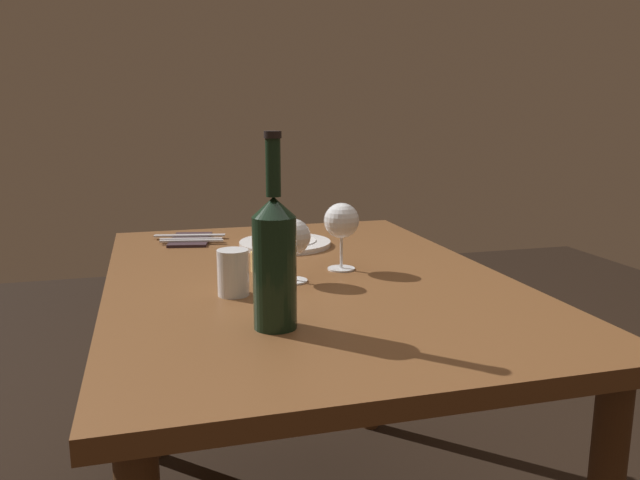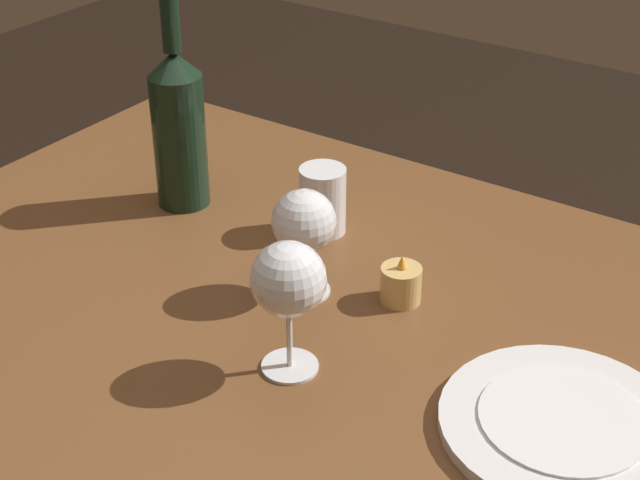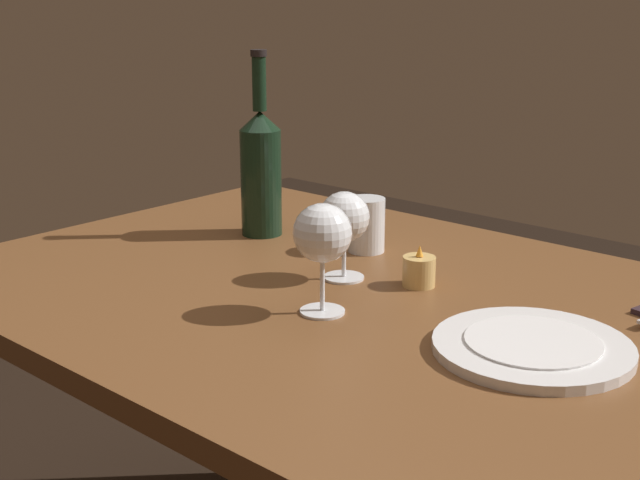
# 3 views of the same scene
# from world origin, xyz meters

# --- Properties ---
(dining_table) EXTENTS (1.30, 0.90, 0.74)m
(dining_table) POSITION_xyz_m (0.00, 0.00, 0.65)
(dining_table) COLOR brown
(dining_table) RESTS_ON ground
(wine_glass_left) EXTENTS (0.08, 0.08, 0.16)m
(wine_glass_left) POSITION_xyz_m (0.03, -0.10, 0.86)
(wine_glass_left) COLOR white
(wine_glass_left) RESTS_ON dining_table
(wine_glass_right) EXTENTS (0.08, 0.08, 0.14)m
(wine_glass_right) POSITION_xyz_m (-0.05, 0.04, 0.84)
(wine_glass_right) COLOR white
(wine_glass_right) RESTS_ON dining_table
(wine_bottle) EXTENTS (0.08, 0.08, 0.35)m
(wine_bottle) POSITION_xyz_m (-0.33, 0.14, 0.87)
(wine_bottle) COLOR black
(wine_bottle) RESTS_ON dining_table
(water_tumbler) EXTENTS (0.07, 0.07, 0.10)m
(water_tumbler) POSITION_xyz_m (-0.11, 0.18, 0.78)
(water_tumbler) COLOR white
(water_tumbler) RESTS_ON dining_table
(votive_candle) EXTENTS (0.05, 0.05, 0.07)m
(votive_candle) POSITION_xyz_m (0.07, 0.09, 0.76)
(votive_candle) COLOR #DBB266
(votive_candle) RESTS_ON dining_table
(dinner_plate) EXTENTS (0.26, 0.26, 0.02)m
(dinner_plate) POSITION_xyz_m (0.33, -0.02, 0.75)
(dinner_plate) COLOR white
(dinner_plate) RESTS_ON dining_table
(folded_napkin) EXTENTS (0.21, 0.15, 0.01)m
(folded_napkin) POSITION_xyz_m (0.47, 0.23, 0.74)
(folded_napkin) COLOR #2D1E23
(folded_napkin) RESTS_ON dining_table
(fork_inner) EXTENTS (0.05, 0.18, 0.00)m
(fork_inner) POSITION_xyz_m (0.44, 0.23, 0.75)
(fork_inner) COLOR silver
(fork_inner) RESTS_ON folded_napkin
(fork_outer) EXTENTS (0.05, 0.18, 0.00)m
(fork_outer) POSITION_xyz_m (0.42, 0.23, 0.75)
(fork_outer) COLOR silver
(fork_outer) RESTS_ON folded_napkin
(table_knife) EXTENTS (0.06, 0.21, 0.00)m
(table_knife) POSITION_xyz_m (0.50, 0.23, 0.75)
(table_knife) COLOR silver
(table_knife) RESTS_ON folded_napkin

